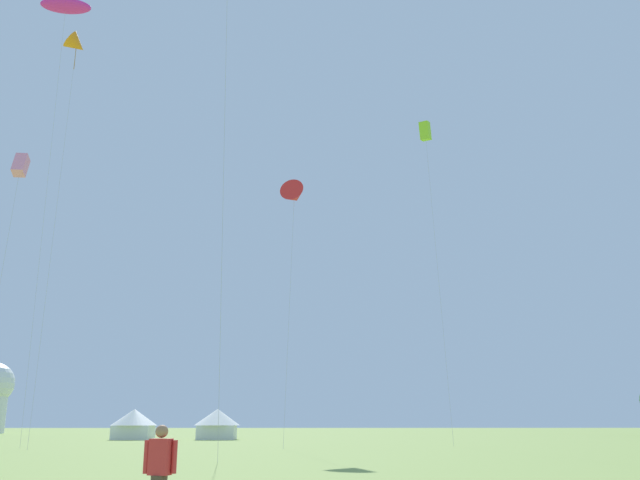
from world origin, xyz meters
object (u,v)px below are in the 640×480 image
(kite_magenta_parafoil, at_px, (66,6))
(festival_tent_right, at_px, (134,423))
(kite_pink_box, at_px, (21,166))
(kite_orange_delta, at_px, (76,45))
(kite_lime_box, at_px, (425,132))
(kite_red_delta, at_px, (294,195))
(festival_tent_center, at_px, (217,423))
(person_spectator, at_px, (159,478))

(kite_magenta_parafoil, height_order, festival_tent_right, kite_magenta_parafoil)
(kite_pink_box, bearing_deg, kite_orange_delta, 79.52)
(kite_pink_box, xyz_separation_m, festival_tent_right, (1.83, 29.05, -16.75))
(kite_lime_box, bearing_deg, festival_tent_right, 147.05)
(kite_magenta_parafoil, xyz_separation_m, kite_pink_box, (0.87, -6.72, -16.84))
(kite_orange_delta, height_order, kite_red_delta, kite_orange_delta)
(kite_magenta_parafoil, relative_size, kite_red_delta, 1.81)
(kite_red_delta, bearing_deg, kite_lime_box, 20.81)
(kite_lime_box, distance_m, kite_red_delta, 14.17)
(kite_orange_delta, distance_m, festival_tent_right, 37.62)
(festival_tent_right, relative_size, festival_tent_center, 0.99)
(kite_magenta_parafoil, bearing_deg, kite_red_delta, 0.02)
(kite_magenta_parafoil, height_order, kite_lime_box, kite_magenta_parafoil)
(kite_pink_box, relative_size, kite_red_delta, 0.97)
(kite_magenta_parafoil, relative_size, festival_tent_right, 7.70)
(person_spectator, bearing_deg, kite_orange_delta, 113.63)
(kite_orange_delta, height_order, festival_tent_right, kite_orange_delta)
(kite_pink_box, distance_m, person_spectator, 39.17)
(person_spectator, bearing_deg, kite_red_delta, 87.41)
(kite_magenta_parafoil, xyz_separation_m, kite_red_delta, (19.23, 0.01, -16.48))
(kite_lime_box, distance_m, person_spectator, 50.58)
(kite_lime_box, relative_size, festival_tent_center, 5.77)
(kite_orange_delta, bearing_deg, festival_tent_right, 87.88)
(kite_lime_box, bearing_deg, kite_red_delta, -159.19)
(kite_orange_delta, distance_m, kite_red_delta, 21.14)
(person_spectator, height_order, festival_tent_center, festival_tent_center)
(kite_red_delta, distance_m, person_spectator, 41.62)
(kite_pink_box, bearing_deg, kite_red_delta, 20.13)
(kite_pink_box, bearing_deg, festival_tent_center, 70.41)
(kite_magenta_parafoil, relative_size, person_spectator, 20.81)
(person_spectator, distance_m, festival_tent_right, 61.65)
(festival_tent_right, bearing_deg, kite_red_delta, -53.50)
(kite_pink_box, relative_size, festival_tent_center, 4.12)
(kite_orange_delta, distance_m, festival_tent_center, 38.76)
(kite_lime_box, xyz_separation_m, person_spectator, (-13.00, -41.81, -25.34))
(kite_magenta_parafoil, distance_m, festival_tent_center, 41.86)
(kite_pink_box, distance_m, kite_red_delta, 19.55)
(kite_magenta_parafoil, xyz_separation_m, kite_lime_box, (30.52, 4.30, -9.08))
(festival_tent_center, bearing_deg, kite_magenta_parafoil, -116.66)
(kite_lime_box, xyz_separation_m, kite_red_delta, (-11.30, -4.29, -7.39))
(person_spectator, bearing_deg, kite_magenta_parafoil, 115.05)
(kite_lime_box, height_order, person_spectator, kite_lime_box)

